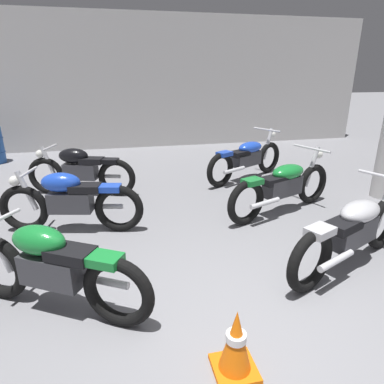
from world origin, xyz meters
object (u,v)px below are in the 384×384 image
object	(u,v)px
motorcycle_left_row_1	(70,200)
motorcycle_left_row_2	(80,170)
motorcycle_right_row_2	(247,158)
motorcycle_right_row_0	(353,230)
traffic_cone	(236,343)
motorcycle_right_row_1	(283,185)
motorcycle_left_row_0	(52,267)

from	to	relation	value
motorcycle_left_row_1	motorcycle_left_row_2	distance (m)	1.52
motorcycle_right_row_2	motorcycle_right_row_0	bearing A→B (deg)	-91.25
motorcycle_left_row_1	traffic_cone	world-z (taller)	motorcycle_left_row_1
motorcycle_left_row_2	motorcycle_right_row_2	world-z (taller)	motorcycle_right_row_2
motorcycle_left_row_1	motorcycle_right_row_1	size ratio (longest dim) A/B	0.95
motorcycle_right_row_0	motorcycle_left_row_2	bearing A→B (deg)	135.11
motorcycle_left_row_0	motorcycle_right_row_0	xyz separation A→B (m)	(3.13, 0.06, -0.01)
motorcycle_left_row_0	traffic_cone	bearing A→B (deg)	-36.33
motorcycle_right_row_1	motorcycle_right_row_2	bearing A→B (deg)	86.58
motorcycle_left_row_2	motorcycle_right_row_0	world-z (taller)	motorcycle_right_row_0
motorcycle_left_row_2	motorcycle_right_row_2	xyz separation A→B (m)	(3.23, 0.21, -0.01)
motorcycle_left_row_0	motorcycle_right_row_2	bearing A→B (deg)	46.88
traffic_cone	motorcycle_right_row_1	bearing A→B (deg)	57.25
motorcycle_left_row_0	motorcycle_right_row_0	distance (m)	3.13
motorcycle_left_row_1	motorcycle_right_row_2	xyz separation A→B (m)	(3.24, 1.73, -0.01)
motorcycle_left_row_1	motorcycle_right_row_1	xyz separation A→B (m)	(3.13, -0.04, -0.01)
motorcycle_left_row_1	motorcycle_right_row_0	world-z (taller)	motorcycle_right_row_0
motorcycle_left_row_0	traffic_cone	xyz separation A→B (m)	(1.38, -1.02, -0.20)
motorcycle_right_row_0	traffic_cone	bearing A→B (deg)	-148.28
motorcycle_left_row_0	motorcycle_right_row_1	bearing A→B (deg)	28.06
motorcycle_left_row_1	motorcycle_left_row_2	bearing A→B (deg)	89.78
motorcycle_right_row_1	motorcycle_right_row_2	distance (m)	1.77
motorcycle_right_row_1	motorcycle_left_row_1	bearing A→B (deg)	179.26
motorcycle_left_row_1	motorcycle_left_row_2	xyz separation A→B (m)	(0.01, 1.52, 0.00)
motorcycle_left_row_1	motorcycle_right_row_1	distance (m)	3.13
motorcycle_left_row_0	motorcycle_left_row_1	distance (m)	1.69
motorcycle_right_row_2	motorcycle_left_row_2	bearing A→B (deg)	-176.22
motorcycle_left_row_1	motorcycle_left_row_2	world-z (taller)	same
motorcycle_left_row_1	motorcycle_right_row_1	world-z (taller)	motorcycle_right_row_1
motorcycle_left_row_2	motorcycle_right_row_0	bearing A→B (deg)	-44.89
motorcycle_right_row_2	traffic_cone	world-z (taller)	motorcycle_right_row_2
motorcycle_right_row_0	motorcycle_right_row_2	world-z (taller)	same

